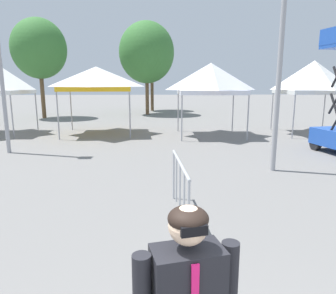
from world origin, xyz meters
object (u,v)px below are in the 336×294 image
object	(u,v)px
canopy_tent_right_of_center	(211,79)
tree_behind_tents_left	(147,53)
canopy_tent_far_left	(313,77)
light_pole_near_lift	(284,6)
canopy_tent_behind_left	(96,79)
tree_behind_tents_center	(152,57)
crowd_barrier_mid_lot	(180,179)
tree_behind_tents_right	(39,49)

from	to	relation	value
canopy_tent_right_of_center	tree_behind_tents_left	size ratio (longest dim) A/B	0.47
canopy_tent_far_left	tree_behind_tents_left	xyz separation A→B (m)	(-8.15, 10.23, 2.07)
canopy_tent_right_of_center	light_pole_near_lift	xyz separation A→B (m)	(0.70, -6.16, 1.75)
canopy_tent_behind_left	tree_behind_tents_center	distance (m)	13.72
canopy_tent_far_left	tree_behind_tents_center	distance (m)	15.97
canopy_tent_far_left	tree_behind_tents_left	size ratio (longest dim) A/B	0.49
tree_behind_tents_center	crowd_barrier_mid_lot	size ratio (longest dim) A/B	3.18
canopy_tent_far_left	tree_behind_tents_right	distance (m)	17.64
light_pole_near_lift	tree_behind_tents_right	world-z (taller)	light_pole_near_lift
canopy_tent_behind_left	tree_behind_tents_left	xyz separation A→B (m)	(2.30, 9.70, 2.13)
crowd_barrier_mid_lot	tree_behind_tents_left	bearing A→B (deg)	92.43
canopy_tent_behind_left	light_pole_near_lift	bearing A→B (deg)	-49.05
light_pole_near_lift	tree_behind_tents_right	bearing A→B (deg)	127.76
canopy_tent_right_of_center	tree_behind_tents_right	size ratio (longest dim) A/B	0.49
tree_behind_tents_left	tree_behind_tents_right	world-z (taller)	tree_behind_tents_left
canopy_tent_behind_left	tree_behind_tents_left	distance (m)	10.20
canopy_tent_behind_left	crowd_barrier_mid_lot	bearing A→B (deg)	-72.74
canopy_tent_right_of_center	canopy_tent_behind_left	bearing A→B (deg)	170.89
canopy_tent_far_left	light_pole_near_lift	size ratio (longest dim) A/B	0.46
canopy_tent_far_left	canopy_tent_right_of_center	bearing A→B (deg)	-176.18
canopy_tent_behind_left	canopy_tent_far_left	world-z (taller)	canopy_tent_far_left
canopy_tent_right_of_center	light_pole_near_lift	distance (m)	6.45
light_pole_near_lift	crowd_barrier_mid_lot	distance (m)	5.63
tree_behind_tents_center	canopy_tent_right_of_center	bearing A→B (deg)	-79.24
tree_behind_tents_right	crowd_barrier_mid_lot	world-z (taller)	tree_behind_tents_right
tree_behind_tents_left	crowd_barrier_mid_lot	distance (m)	20.24
canopy_tent_behind_left	light_pole_near_lift	distance (m)	9.47
canopy_tent_behind_left	light_pole_near_lift	size ratio (longest dim) A/B	0.45
canopy_tent_behind_left	canopy_tent_right_of_center	bearing A→B (deg)	-9.11
tree_behind_tents_left	canopy_tent_behind_left	bearing A→B (deg)	-103.34
canopy_tent_far_left	tree_behind_tents_right	world-z (taller)	tree_behind_tents_right
canopy_tent_right_of_center	tree_behind_tents_center	world-z (taller)	tree_behind_tents_center
canopy_tent_behind_left	crowd_barrier_mid_lot	xyz separation A→B (m)	(3.14, -10.11, -1.92)
light_pole_near_lift	tree_behind_tents_left	bearing A→B (deg)	102.79
light_pole_near_lift	tree_behind_tents_center	xyz separation A→B (m)	(-3.39, 20.32, 0.34)
canopy_tent_behind_left	tree_behind_tents_left	world-z (taller)	tree_behind_tents_left
canopy_tent_far_left	tree_behind_tents_left	world-z (taller)	tree_behind_tents_left
canopy_tent_behind_left	tree_behind_tents_center	bearing A→B (deg)	78.50
tree_behind_tents_right	canopy_tent_far_left	bearing A→B (deg)	-27.16
canopy_tent_right_of_center	canopy_tent_far_left	xyz separation A→B (m)	(5.06, 0.34, 0.08)
crowd_barrier_mid_lot	canopy_tent_behind_left	bearing A→B (deg)	107.26
light_pole_near_lift	crowd_barrier_mid_lot	world-z (taller)	light_pole_near_lift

